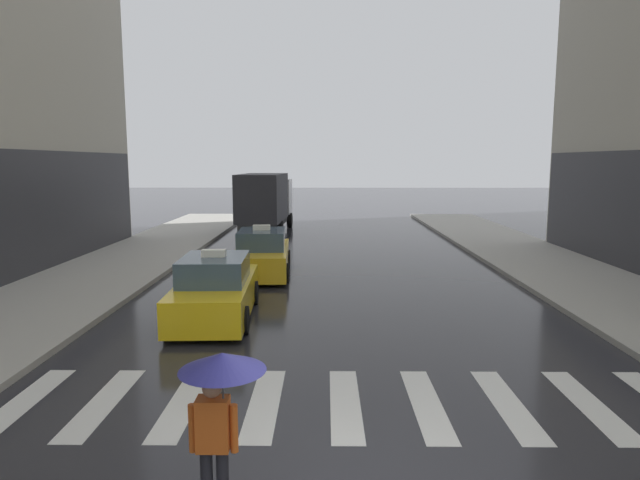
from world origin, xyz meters
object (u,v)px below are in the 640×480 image
object	(u,v)px
taxi_second	(262,255)
box_truck	(265,201)
taxi_lead	(215,291)
pedestrian_with_umbrella	(219,390)

from	to	relation	value
taxi_second	box_truck	world-z (taller)	box_truck
taxi_lead	pedestrian_with_umbrella	distance (m)	8.17
taxi_lead	pedestrian_with_umbrella	bearing A→B (deg)	-78.27
taxi_second	pedestrian_with_umbrella	bearing A→B (deg)	-85.40
taxi_lead	box_truck	distance (m)	16.80
taxi_second	taxi_lead	bearing A→B (deg)	-96.01
box_truck	pedestrian_with_umbrella	size ratio (longest dim) A/B	3.93
taxi_second	pedestrian_with_umbrella	distance (m)	13.48
taxi_lead	pedestrian_with_umbrella	size ratio (longest dim) A/B	2.37
taxi_lead	box_truck	world-z (taller)	box_truck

